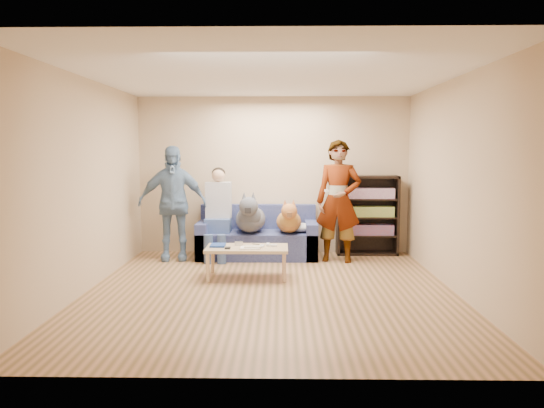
{
  "coord_description": "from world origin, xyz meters",
  "views": [
    {
      "loc": [
        0.14,
        -6.36,
        1.73
      ],
      "look_at": [
        0.0,
        1.2,
        0.95
      ],
      "focal_mm": 35.0,
      "sensor_mm": 36.0,
      "label": 1
    }
  ],
  "objects_px": {
    "camera_silver": "(239,243)",
    "bookshelf": "(367,213)",
    "person_seated": "(218,210)",
    "notebook_blue": "(218,245)",
    "coffee_table": "(247,250)",
    "dog_gray": "(250,217)",
    "person_standing_right": "(338,201)",
    "sofa": "(258,239)",
    "person_standing_left": "(172,203)",
    "dog_tan": "(289,220)"
  },
  "relations": [
    {
      "from": "dog_gray",
      "to": "bookshelf",
      "type": "relative_size",
      "value": 0.98
    },
    {
      "from": "dog_gray",
      "to": "person_seated",
      "type": "bearing_deg",
      "value": 170.73
    },
    {
      "from": "notebook_blue",
      "to": "coffee_table",
      "type": "bearing_deg",
      "value": -7.13
    },
    {
      "from": "dog_tan",
      "to": "dog_gray",
      "type": "bearing_deg",
      "value": 179.03
    },
    {
      "from": "bookshelf",
      "to": "sofa",
      "type": "bearing_deg",
      "value": -172.6
    },
    {
      "from": "notebook_blue",
      "to": "bookshelf",
      "type": "bearing_deg",
      "value": 35.03
    },
    {
      "from": "camera_silver",
      "to": "bookshelf",
      "type": "relative_size",
      "value": 0.08
    },
    {
      "from": "dog_gray",
      "to": "coffee_table",
      "type": "distance_m",
      "value": 1.24
    },
    {
      "from": "camera_silver",
      "to": "dog_gray",
      "type": "xyz_separation_m",
      "value": [
        0.09,
        1.08,
        0.22
      ]
    },
    {
      "from": "notebook_blue",
      "to": "bookshelf",
      "type": "relative_size",
      "value": 0.2
    },
    {
      "from": "person_seated",
      "to": "coffee_table",
      "type": "relative_size",
      "value": 1.34
    },
    {
      "from": "person_standing_right",
      "to": "person_standing_left",
      "type": "relative_size",
      "value": 1.05
    },
    {
      "from": "notebook_blue",
      "to": "person_seated",
      "type": "height_order",
      "value": "person_seated"
    },
    {
      "from": "coffee_table",
      "to": "bookshelf",
      "type": "distance_m",
      "value": 2.52
    },
    {
      "from": "person_standing_left",
      "to": "dog_tan",
      "type": "distance_m",
      "value": 1.84
    },
    {
      "from": "dog_gray",
      "to": "camera_silver",
      "type": "bearing_deg",
      "value": -94.94
    },
    {
      "from": "person_standing_right",
      "to": "camera_silver",
      "type": "height_order",
      "value": "person_standing_right"
    },
    {
      "from": "person_seated",
      "to": "bookshelf",
      "type": "relative_size",
      "value": 1.13
    },
    {
      "from": "person_standing_left",
      "to": "camera_silver",
      "type": "bearing_deg",
      "value": -49.88
    },
    {
      "from": "notebook_blue",
      "to": "person_seated",
      "type": "distance_m",
      "value": 1.29
    },
    {
      "from": "sofa",
      "to": "bookshelf",
      "type": "distance_m",
      "value": 1.86
    },
    {
      "from": "notebook_blue",
      "to": "dog_tan",
      "type": "distance_m",
      "value": 1.52
    },
    {
      "from": "person_seated",
      "to": "notebook_blue",
      "type": "bearing_deg",
      "value": -83.34
    },
    {
      "from": "sofa",
      "to": "dog_gray",
      "type": "bearing_deg",
      "value": -116.38
    },
    {
      "from": "dog_tan",
      "to": "bookshelf",
      "type": "bearing_deg",
      "value": 19.33
    },
    {
      "from": "sofa",
      "to": "bookshelf",
      "type": "relative_size",
      "value": 1.46
    },
    {
      "from": "notebook_blue",
      "to": "coffee_table",
      "type": "distance_m",
      "value": 0.41
    },
    {
      "from": "camera_silver",
      "to": "sofa",
      "type": "relative_size",
      "value": 0.06
    },
    {
      "from": "person_standing_right",
      "to": "person_standing_left",
      "type": "distance_m",
      "value": 2.58
    },
    {
      "from": "person_standing_left",
      "to": "person_seated",
      "type": "relative_size",
      "value": 1.22
    },
    {
      "from": "notebook_blue",
      "to": "camera_silver",
      "type": "relative_size",
      "value": 2.36
    },
    {
      "from": "person_standing_right",
      "to": "sofa",
      "type": "relative_size",
      "value": 0.99
    },
    {
      "from": "person_standing_left",
      "to": "notebook_blue",
      "type": "distance_m",
      "value": 1.46
    },
    {
      "from": "notebook_blue",
      "to": "sofa",
      "type": "height_order",
      "value": "sofa"
    },
    {
      "from": "dog_gray",
      "to": "bookshelf",
      "type": "xyz_separation_m",
      "value": [
        1.9,
        0.44,
        0.01
      ]
    },
    {
      "from": "camera_silver",
      "to": "dog_gray",
      "type": "height_order",
      "value": "dog_gray"
    },
    {
      "from": "camera_silver",
      "to": "person_seated",
      "type": "distance_m",
      "value": 1.28
    },
    {
      "from": "person_standing_right",
      "to": "dog_tan",
      "type": "bearing_deg",
      "value": -177.67
    },
    {
      "from": "person_standing_right",
      "to": "dog_gray",
      "type": "xyz_separation_m",
      "value": [
        -1.37,
        0.13,
        -0.27
      ]
    },
    {
      "from": "person_standing_left",
      "to": "camera_silver",
      "type": "distance_m",
      "value": 1.59
    },
    {
      "from": "notebook_blue",
      "to": "camera_silver",
      "type": "xyz_separation_m",
      "value": [
        0.28,
        0.07,
        0.01
      ]
    },
    {
      "from": "person_standing_right",
      "to": "bookshelf",
      "type": "bearing_deg",
      "value": 57.99
    },
    {
      "from": "camera_silver",
      "to": "sofa",
      "type": "bearing_deg",
      "value": 81.29
    },
    {
      "from": "coffee_table",
      "to": "sofa",
      "type": "bearing_deg",
      "value": 86.83
    },
    {
      "from": "notebook_blue",
      "to": "dog_gray",
      "type": "relative_size",
      "value": 0.2
    },
    {
      "from": "person_standing_right",
      "to": "coffee_table",
      "type": "distance_m",
      "value": 1.81
    },
    {
      "from": "person_standing_left",
      "to": "sofa",
      "type": "distance_m",
      "value": 1.48
    },
    {
      "from": "dog_gray",
      "to": "bookshelf",
      "type": "distance_m",
      "value": 1.96
    },
    {
      "from": "person_standing_right",
      "to": "notebook_blue",
      "type": "distance_m",
      "value": 2.08
    },
    {
      "from": "sofa",
      "to": "coffee_table",
      "type": "height_order",
      "value": "sofa"
    }
  ]
}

